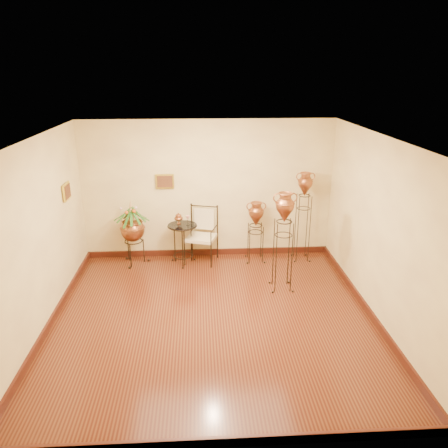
{
  "coord_description": "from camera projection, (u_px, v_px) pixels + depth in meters",
  "views": [
    {
      "loc": [
        -0.18,
        -5.96,
        3.71
      ],
      "look_at": [
        0.25,
        1.3,
        1.1
      ],
      "focal_mm": 35.0,
      "sensor_mm": 36.0,
      "label": 1
    }
  ],
  "objects": [
    {
      "name": "room_shell",
      "position": [
        212.0,
        213.0,
        6.29
      ],
      "size": [
        5.02,
        5.02,
        2.81
      ],
      "color": "#FFF2A4",
      "rests_on": "ground"
    },
    {
      "name": "amphora_tall",
      "position": [
        303.0,
        216.0,
        8.68
      ],
      "size": [
        0.45,
        0.45,
        1.83
      ],
      "rotation": [
        0.0,
        0.0,
        -0.31
      ],
      "color": "black",
      "rests_on": "ground"
    },
    {
      "name": "armchair",
      "position": [
        201.0,
        236.0,
        8.69
      ],
      "size": [
        0.77,
        0.74,
        1.12
      ],
      "rotation": [
        0.0,
        0.0,
        -0.3
      ],
      "color": "black",
      "rests_on": "ground"
    },
    {
      "name": "ground",
      "position": [
        213.0,
        318.0,
        6.87
      ],
      "size": [
        5.0,
        5.0,
        0.0
      ],
      "primitive_type": "plane",
      "color": "#582A14",
      "rests_on": "ground"
    },
    {
      "name": "amphora_short",
      "position": [
        256.0,
        231.0,
        8.73
      ],
      "size": [
        0.5,
        0.5,
        1.26
      ],
      "rotation": [
        0.0,
        0.0,
        0.41
      ],
      "color": "black",
      "rests_on": "ground"
    },
    {
      "name": "amphora_mid",
      "position": [
        283.0,
        241.0,
        7.5
      ],
      "size": [
        0.46,
        0.46,
        1.79
      ],
      "rotation": [
        0.0,
        0.0,
        -0.18
      ],
      "color": "black",
      "rests_on": "ground"
    },
    {
      "name": "side_table",
      "position": [
        183.0,
        243.0,
        8.65
      ],
      "size": [
        0.75,
        0.75,
        1.04
      ],
      "rotation": [
        0.0,
        0.0,
        0.43
      ],
      "color": "black",
      "rests_on": "ground"
    },
    {
      "name": "planter_urn",
      "position": [
        132.0,
        227.0,
        8.54
      ],
      "size": [
        0.74,
        0.74,
        1.38
      ],
      "rotation": [
        0.0,
        0.0,
        -0.01
      ],
      "color": "black",
      "rests_on": "ground"
    }
  ]
}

